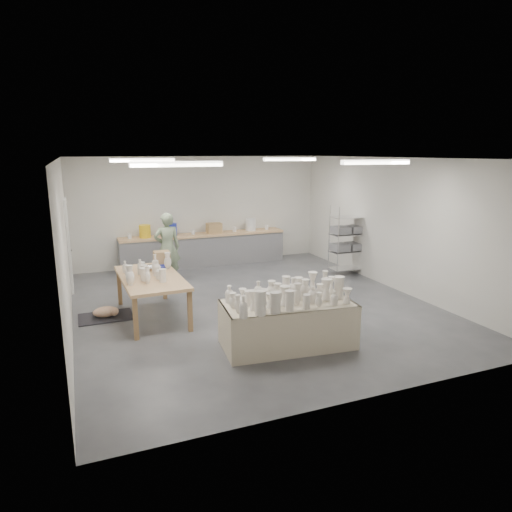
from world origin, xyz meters
name	(u,v)px	position (x,y,z in m)	size (l,w,h in m)	color
room	(246,206)	(-0.11, 0.08, 2.06)	(8.00, 8.02, 3.00)	#424449
back_counter	(204,248)	(-0.01, 3.68, 0.49)	(4.60, 0.60, 1.24)	tan
wire_shelf	(348,239)	(3.20, 1.40, 0.92)	(0.88, 0.48, 1.80)	silver
drying_table	(288,320)	(-0.21, -2.12, 0.44)	(2.21, 1.21, 1.12)	olive
work_table	(151,275)	(-2.03, 0.16, 0.82)	(1.15, 2.20, 1.18)	tan
rug	(106,317)	(-2.90, 0.37, 0.01)	(1.00, 0.70, 0.02)	black
cat	(107,312)	(-2.88, 0.35, 0.12)	(0.47, 0.35, 0.20)	white
potter	(167,248)	(-1.27, 2.40, 0.85)	(0.62, 0.41, 1.71)	gray
red_stool	(166,268)	(-1.27, 2.67, 0.28)	(0.36, 0.36, 0.31)	#A72517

